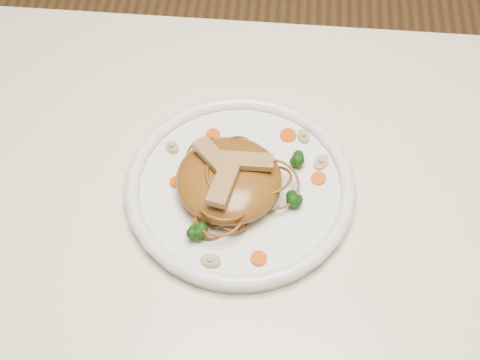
{
  "coord_description": "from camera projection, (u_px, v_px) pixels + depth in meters",
  "views": [
    {
      "loc": [
        -0.01,
        -0.43,
        1.48
      ],
      "look_at": [
        -0.05,
        0.05,
        0.78
      ],
      "focal_mm": 48.1,
      "sensor_mm": 36.0,
      "label": 1
    }
  ],
  "objects": [
    {
      "name": "chicken_a",
      "position": [
        246.0,
        161.0,
        0.82
      ],
      "size": [
        0.07,
        0.03,
        0.01
      ],
      "primitive_type": "cube",
      "rotation": [
        0.0,
        0.0,
        0.07
      ],
      "color": "#AF8052",
      "rests_on": "noodle_mound"
    },
    {
      "name": "carrot_4",
      "position": [
        259.0,
        258.0,
        0.8
      ],
      "size": [
        0.02,
        0.02,
        0.0
      ],
      "primitive_type": "cylinder",
      "rotation": [
        0.0,
        0.0,
        -0.05
      ],
      "color": "#D84A07",
      "rests_on": "plate"
    },
    {
      "name": "broccoli_3",
      "position": [
        294.0,
        199.0,
        0.84
      ],
      "size": [
        0.03,
        0.03,
        0.03
      ],
      "primitive_type": null,
      "rotation": [
        0.0,
        0.0,
        0.42
      ],
      "color": "#12370B",
      "rests_on": "plate"
    },
    {
      "name": "plate",
      "position": [
        240.0,
        189.0,
        0.87
      ],
      "size": [
        0.39,
        0.39,
        0.02
      ],
      "primitive_type": "cylinder",
      "rotation": [
        0.0,
        0.0,
        0.34
      ],
      "color": "white",
      "rests_on": "table"
    },
    {
      "name": "table",
      "position": [
        273.0,
        264.0,
        0.93
      ],
      "size": [
        1.2,
        0.8,
        0.75
      ],
      "color": "beige",
      "rests_on": "ground"
    },
    {
      "name": "carrot_0",
      "position": [
        288.0,
        135.0,
        0.91
      ],
      "size": [
        0.03,
        0.03,
        0.0
      ],
      "primitive_type": "cylinder",
      "rotation": [
        0.0,
        0.0,
        0.43
      ],
      "color": "#D84A07",
      "rests_on": "plate"
    },
    {
      "name": "mushroom_1",
      "position": [
        321.0,
        163.0,
        0.88
      ],
      "size": [
        0.04,
        0.04,
        0.01
      ],
      "primitive_type": "cylinder",
      "rotation": [
        0.0,
        0.0,
        1.0
      ],
      "color": "#C4B693",
      "rests_on": "plate"
    },
    {
      "name": "carrot_2",
      "position": [
        318.0,
        178.0,
        0.87
      ],
      "size": [
        0.02,
        0.02,
        0.0
      ],
      "primitive_type": "cylinder",
      "rotation": [
        0.0,
        0.0,
        -0.12
      ],
      "color": "#D84A07",
      "rests_on": "plate"
    },
    {
      "name": "mushroom_2",
      "position": [
        172.0,
        147.0,
        0.9
      ],
      "size": [
        0.03,
        0.03,
        0.01
      ],
      "primitive_type": "cylinder",
      "rotation": [
        0.0,
        0.0,
        -0.82
      ],
      "color": "#C4B693",
      "rests_on": "plate"
    },
    {
      "name": "noodle_mound",
      "position": [
        229.0,
        180.0,
        0.84
      ],
      "size": [
        0.18,
        0.18,
        0.05
      ],
      "primitive_type": "ellipsoid",
      "rotation": [
        0.0,
        0.0,
        0.29
      ],
      "color": "brown",
      "rests_on": "plate"
    },
    {
      "name": "mushroom_0",
      "position": [
        211.0,
        261.0,
        0.8
      ],
      "size": [
        0.03,
        0.03,
        0.01
      ],
      "primitive_type": "cylinder",
      "rotation": [
        0.0,
        0.0,
        -0.12
      ],
      "color": "#C4B693",
      "rests_on": "plate"
    },
    {
      "name": "chicken_c",
      "position": [
        225.0,
        180.0,
        0.8
      ],
      "size": [
        0.04,
        0.08,
        0.01
      ],
      "primitive_type": "cube",
      "rotation": [
        0.0,
        0.0,
        4.49
      ],
      "color": "#AF8052",
      "rests_on": "noodle_mound"
    },
    {
      "name": "broccoli_2",
      "position": [
        197.0,
        234.0,
        0.81
      ],
      "size": [
        0.03,
        0.03,
        0.03
      ],
      "primitive_type": null,
      "rotation": [
        0.0,
        0.0,
        0.31
      ],
      "color": "#12370B",
      "rests_on": "plate"
    },
    {
      "name": "carrot_3",
      "position": [
        213.0,
        135.0,
        0.91
      ],
      "size": [
        0.03,
        0.03,
        0.0
      ],
      "primitive_type": "cylinder",
      "rotation": [
        0.0,
        0.0,
        0.4
      ],
      "color": "#D84A07",
      "rests_on": "plate"
    },
    {
      "name": "broccoli_1",
      "position": [
        194.0,
        153.0,
        0.88
      ],
      "size": [
        0.04,
        0.04,
        0.03
      ],
      "primitive_type": null,
      "rotation": [
        0.0,
        0.0,
        -0.4
      ],
      "color": "#12370B",
      "rests_on": "plate"
    },
    {
      "name": "chicken_b",
      "position": [
        215.0,
        158.0,
        0.83
      ],
      "size": [
        0.06,
        0.07,
        0.01
      ],
      "primitive_type": "cube",
      "rotation": [
        0.0,
        0.0,
        2.32
      ],
      "color": "#AF8052",
      "rests_on": "noodle_mound"
    },
    {
      "name": "carrot_1",
      "position": [
        176.0,
        182.0,
        0.87
      ],
      "size": [
        0.02,
        0.02,
        0.0
      ],
      "primitive_type": "cylinder",
      "rotation": [
        0.0,
        0.0,
        -0.0
      ],
      "color": "#D84A07",
      "rests_on": "plate"
    },
    {
      "name": "broccoli_0",
      "position": [
        298.0,
        159.0,
        0.87
      ],
      "size": [
        0.03,
        0.03,
        0.03
      ],
      "primitive_type": null,
      "rotation": [
        0.0,
        0.0,
        0.17
      ],
      "color": "#12370B",
      "rests_on": "plate"
    },
    {
      "name": "mushroom_3",
      "position": [
        303.0,
        137.0,
        0.91
      ],
      "size": [
        0.03,
        0.03,
        0.01
      ],
      "primitive_type": "cylinder",
      "rotation": [
        0.0,
        0.0,
        2.01
      ],
      "color": "#C4B693",
      "rests_on": "plate"
    }
  ]
}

